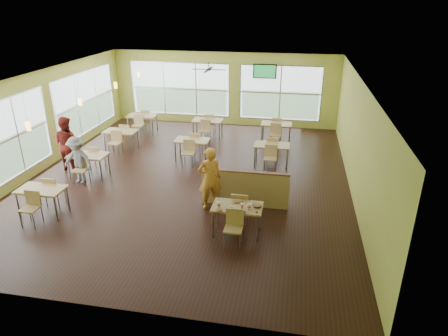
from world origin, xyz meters
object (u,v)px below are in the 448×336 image
(half_wall_divider, at_px, (245,188))
(food_basket, at_px, (257,206))
(main_table, at_px, (237,210))
(man_plaid, at_px, (210,178))

(half_wall_divider, xyz_separation_m, food_basket, (0.47, -1.40, 0.26))
(food_basket, bearing_deg, main_table, -173.62)
(half_wall_divider, distance_m, food_basket, 1.50)
(half_wall_divider, relative_size, food_basket, 10.88)
(man_plaid, bearing_deg, food_basket, 117.89)
(man_plaid, relative_size, food_basket, 8.04)
(food_basket, bearing_deg, man_plaid, 142.07)
(main_table, bearing_deg, food_basket, 6.38)
(man_plaid, bearing_deg, main_table, 104.72)
(main_table, xyz_separation_m, half_wall_divider, (0.00, 1.45, -0.11))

